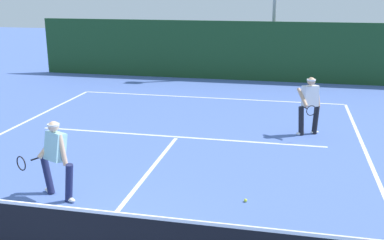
# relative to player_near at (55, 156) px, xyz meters

# --- Properties ---
(court_line_baseline_far) EXTENTS (10.08, 0.10, 0.01)m
(court_line_baseline_far) POSITION_rel_player_near_xyz_m (1.37, 9.24, -0.87)
(court_line_baseline_far) COLOR white
(court_line_baseline_far) RESTS_ON ground_plane
(court_line_service) EXTENTS (8.22, 0.10, 0.01)m
(court_line_service) POSITION_rel_player_near_xyz_m (1.37, 4.29, -0.87)
(court_line_service) COLOR white
(court_line_service) RESTS_ON ground_plane
(court_line_centre) EXTENTS (0.10, 6.40, 0.01)m
(court_line_centre) POSITION_rel_player_near_xyz_m (1.37, 0.96, -0.87)
(court_line_centre) COLOR white
(court_line_centre) RESTS_ON ground_plane
(tennis_net) EXTENTS (11.05, 0.09, 1.07)m
(tennis_net) POSITION_rel_player_near_xyz_m (1.37, -2.24, -0.34)
(tennis_net) COLOR #1E4723
(tennis_net) RESTS_ON ground_plane
(player_near) EXTENTS (1.10, 0.84, 1.59)m
(player_near) POSITION_rel_player_near_xyz_m (0.00, 0.00, 0.00)
(player_near) COLOR #1E234C
(player_near) RESTS_ON ground_plane
(player_far) EXTENTS (0.73, 0.96, 1.67)m
(player_far) POSITION_rel_player_near_xyz_m (4.98, 5.31, 0.05)
(player_far) COLOR black
(player_far) RESTS_ON ground_plane
(tennis_ball) EXTENTS (0.07, 0.07, 0.07)m
(tennis_ball) POSITION_rel_player_near_xyz_m (3.69, 0.58, -0.84)
(tennis_ball) COLOR #D1E033
(tennis_ball) RESTS_ON ground_plane
(back_fence_windscreen) EXTENTS (17.69, 0.12, 2.66)m
(back_fence_windscreen) POSITION_rel_player_near_xyz_m (1.37, 13.13, 0.46)
(back_fence_windscreen) COLOR #1B4221
(back_fence_windscreen) RESTS_ON ground_plane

